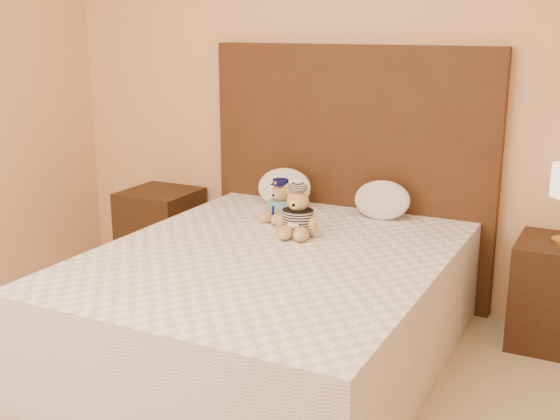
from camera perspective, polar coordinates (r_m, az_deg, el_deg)
The scene contains 8 objects.
bed at distance 3.48m, azimuth -0.70°, elevation -7.75°, with size 1.60×2.00×0.55m.
headboard at distance 4.22m, azimuth 5.65°, elevation 3.02°, with size 1.75×0.08×1.50m, color #462915.
nightstand_left at distance 4.75m, azimuth -9.63°, elevation -1.67°, with size 0.45×0.45×0.55m, color #331E10.
nightstand_right at distance 3.89m, azimuth 21.78°, elevation -6.36°, with size 0.45×0.45×0.55m, color #331E10.
teddy_police at distance 3.87m, azimuth 0.06°, elevation 0.77°, with size 0.20×0.20×0.24m, color tan, non-canonical shape.
teddy_prisoner at distance 3.59m, azimuth 1.46°, elevation -0.14°, with size 0.24×0.23×0.26m, color tan, non-canonical shape.
pillow_left at distance 4.21m, azimuth 0.33°, elevation 1.99°, with size 0.35×0.22×0.24m, color white.
pillow_right at distance 3.99m, azimuth 8.30°, elevation 0.96°, with size 0.32×0.21×0.23m, color white.
Camera 1 is at (1.49, -1.64, 1.62)m, focal length 45.00 mm.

